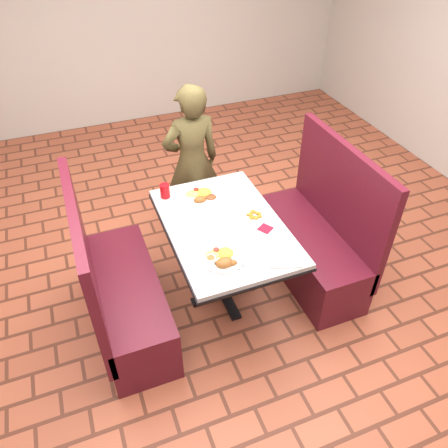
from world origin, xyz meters
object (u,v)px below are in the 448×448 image
(far_dinner_plate, at_px, (202,195))
(booth_bench_left, at_px, (121,294))
(dining_table, at_px, (224,234))
(near_dinner_plate, at_px, (222,257))
(diner_person, at_px, (192,162))
(booth_bench_right, at_px, (314,241))
(red_tumbler, at_px, (165,191))
(plantain_plate, at_px, (254,216))

(far_dinner_plate, bearing_deg, booth_bench_left, -154.20)
(dining_table, xyz_separation_m, far_dinner_plate, (-0.04, 0.37, 0.12))
(near_dinner_plate, bearing_deg, diner_person, 80.71)
(booth_bench_right, relative_size, near_dinner_plate, 4.40)
(booth_bench_right, xyz_separation_m, far_dinner_plate, (-0.84, 0.37, 0.45))
(dining_table, bearing_deg, red_tumbler, 122.27)
(far_dinner_plate, height_order, plantain_plate, far_dinner_plate)
(red_tumbler, bearing_deg, plantain_plate, -41.67)
(diner_person, height_order, far_dinner_plate, diner_person)
(plantain_plate, bearing_deg, far_dinner_plate, 127.15)
(booth_bench_right, distance_m, far_dinner_plate, 1.02)
(far_dinner_plate, relative_size, plantain_plate, 1.75)
(diner_person, distance_m, near_dinner_plate, 1.31)
(far_dinner_plate, bearing_deg, diner_person, 79.48)
(diner_person, bearing_deg, booth_bench_left, 44.74)
(far_dinner_plate, xyz_separation_m, plantain_plate, (0.28, -0.37, -0.02))
(booth_bench_right, height_order, near_dinner_plate, booth_bench_right)
(dining_table, height_order, booth_bench_left, booth_bench_left)
(dining_table, bearing_deg, booth_bench_left, 180.00)
(dining_table, xyz_separation_m, plantain_plate, (0.24, -0.00, 0.11))
(booth_bench_right, xyz_separation_m, red_tumbler, (-1.10, 0.48, 0.48))
(dining_table, distance_m, booth_bench_right, 0.86)
(near_dinner_plate, xyz_separation_m, plantain_plate, (0.38, 0.34, -0.02))
(diner_person, bearing_deg, far_dinner_plate, 76.49)
(far_dinner_plate, height_order, red_tumbler, red_tumbler)
(diner_person, xyz_separation_m, plantain_plate, (0.17, -0.95, 0.05))
(far_dinner_plate, distance_m, red_tumbler, 0.28)
(near_dinner_plate, bearing_deg, far_dinner_plate, 81.73)
(diner_person, xyz_separation_m, near_dinner_plate, (-0.21, -1.29, 0.07))
(dining_table, xyz_separation_m, near_dinner_plate, (-0.15, -0.34, 0.13))
(booth_bench_left, distance_m, diner_person, 1.34)
(booth_bench_right, height_order, plantain_plate, booth_bench_right)
(near_dinner_plate, distance_m, far_dinner_plate, 0.72)
(plantain_plate, bearing_deg, booth_bench_right, 0.17)
(dining_table, relative_size, diner_person, 0.85)
(diner_person, distance_m, red_tumbler, 0.61)
(booth_bench_right, bearing_deg, far_dinner_plate, 156.50)
(booth_bench_left, height_order, diner_person, diner_person)
(near_dinner_plate, xyz_separation_m, far_dinner_plate, (0.10, 0.71, -0.00))
(near_dinner_plate, height_order, red_tumbler, red_tumbler)
(booth_bench_left, xyz_separation_m, near_dinner_plate, (0.65, -0.34, 0.45))
(diner_person, bearing_deg, booth_bench_right, 124.55)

